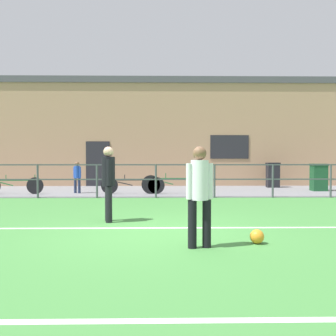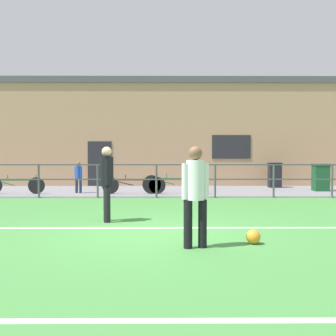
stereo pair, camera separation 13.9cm
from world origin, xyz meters
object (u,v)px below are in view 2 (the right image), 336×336
Objects in this scene: spectator_child at (78,175)px; bicycle_parked_0 at (134,185)px; player_striker at (195,190)px; trash_bin_0 at (321,177)px; soccer_ball_match at (253,237)px; bicycle_parked_1 at (174,184)px; trash_bin_1 at (275,175)px; player_goalkeeper at (107,179)px; bicycle_parked_2 at (15,185)px.

spectator_child reaches higher than bicycle_parked_0.
player_striker is 1.45× the size of trash_bin_0.
player_striker is at bearing -121.07° from trash_bin_0.
player_striker is at bearing -164.73° from soccer_ball_match.
bicycle_parked_1 is (3.63, -0.33, -0.32)m from spectator_child.
trash_bin_1 is at bearing 57.28° from player_striker.
player_goalkeeper is at bearing 141.15° from soccer_ball_match.
bicycle_parked_0 is at bearing -180.00° from bicycle_parked_1.
spectator_child is at bearing 171.05° from bicycle_parked_0.
player_goalkeeper reaches higher than trash_bin_0.
trash_bin_1 reaches higher than trash_bin_0.
trash_bin_1 reaches higher than soccer_ball_match.
player_striker is 8.60m from bicycle_parked_0.
trash_bin_0 is (5.90, 1.14, 0.19)m from bicycle_parked_1.
trash_bin_0 is at bearing 10.90° from bicycle_parked_1.
spectator_child reaches higher than bicycle_parked_1.
bicycle_parked_2 reaches higher than soccer_ball_match.
bicycle_parked_1 reaches higher than bicycle_parked_2.
bicycle_parked_0 is 2.16× the size of trash_bin_0.
player_goalkeeper is 0.75× the size of bicycle_parked_2.
bicycle_parked_1 is at bearing 0.00° from bicycle_parked_2.
bicycle_parked_1 is (1.51, 0.00, 0.03)m from bicycle_parked_0.
trash_bin_1 is at bearing 72.73° from soccer_ball_match.
spectator_child is 3.66m from bicycle_parked_1.
player_goalkeeper reaches higher than bicycle_parked_2.
trash_bin_1 is (4.53, 2.87, 0.20)m from bicycle_parked_1.
trash_bin_0 is at bearing 47.49° from player_striker.
bicycle_parked_2 is at bearing -164.65° from trash_bin_1.
soccer_ball_match is at bearing -117.26° from trash_bin_0.
player_goalkeeper is 6.63m from spectator_child.
player_goalkeeper is at bearing -54.26° from bicycle_parked_2.
player_goalkeeper is 3.01m from player_striker.
bicycle_parked_2 is (-5.91, -0.00, -0.04)m from bicycle_parked_1.
player_striker reaches higher than trash_bin_1.
bicycle_parked_2 is at bearing -155.13° from player_goalkeeper.
player_goalkeeper is at bearing -105.08° from bicycle_parked_1.
bicycle_parked_2 is at bearing 114.22° from player_striker.
bicycle_parked_0 is (2.12, -0.33, -0.35)m from spectator_child.
trash_bin_1 is (10.44, 2.87, 0.23)m from bicycle_parked_2.
player_goalkeeper reaches higher than bicycle_parked_0.
bicycle_parked_0 is at bearing -154.64° from trash_bin_1.
trash_bin_0 is at bearing -51.76° from trash_bin_1.
trash_bin_0 is at bearing 62.74° from soccer_ball_match.
spectator_child reaches higher than trash_bin_1.
bicycle_parked_0 is at bearing -166.15° from spectator_child.
trash_bin_1 is (4.40, 11.29, -0.32)m from player_striker.
player_goalkeeper is 7.38m from bicycle_parked_2.
spectator_child is (-3.77, 8.76, -0.20)m from player_striker.
trash_bin_1 reaches higher than bicycle_parked_2.
soccer_ball_match is at bearing 141.95° from spectator_child.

